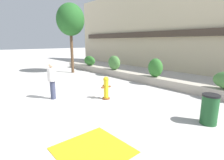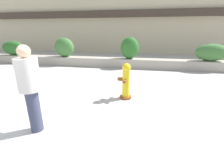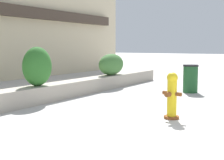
{
  "view_description": "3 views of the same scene",
  "coord_description": "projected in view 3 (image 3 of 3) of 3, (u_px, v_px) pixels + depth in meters",
  "views": [
    {
      "loc": [
        7.93,
        -3.11,
        2.67
      ],
      "look_at": [
        1.07,
        2.88,
        0.66
      ],
      "focal_mm": 28.0,
      "sensor_mm": 36.0,
      "label": 1
    },
    {
      "loc": [
        2.12,
        -2.32,
        1.95
      ],
      "look_at": [
        1.3,
        2.21,
        0.44
      ],
      "focal_mm": 24.0,
      "sensor_mm": 36.0,
      "label": 2
    },
    {
      "loc": [
        -4.97,
        -0.72,
        1.69
      ],
      "look_at": [
        1.84,
        3.56,
        0.8
      ],
      "focal_mm": 50.0,
      "sensor_mm": 36.0,
      "label": 3
    }
  ],
  "objects": [
    {
      "name": "hedge_bush_2",
      "position": [
        37.0,
        66.0,
        9.15
      ],
      "size": [
        0.98,
        0.7,
        1.16
      ],
      "primitive_type": "ellipsoid",
      "color": "#2D6B28",
      "rests_on": "planter_wall_low"
    },
    {
      "name": "fire_hydrant",
      "position": [
        172.0,
        95.0,
        7.19
      ],
      "size": [
        0.46,
        0.48,
        1.08
      ],
      "color": "brown",
      "rests_on": "ground"
    },
    {
      "name": "hedge_bush_3",
      "position": [
        111.0,
        64.0,
        12.61
      ],
      "size": [
        1.51,
        0.7,
        0.86
      ],
      "primitive_type": "ellipsoid",
      "color": "#427538",
      "rests_on": "planter_wall_low"
    },
    {
      "name": "trash_bin",
      "position": [
        190.0,
        79.0,
        11.23
      ],
      "size": [
        0.55,
        0.55,
        1.01
      ],
      "color": "#1E5128",
      "rests_on": "ground"
    }
  ]
}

